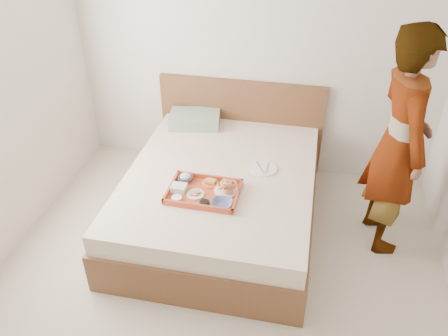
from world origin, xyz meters
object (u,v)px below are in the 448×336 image
(tray, at_px, (204,192))
(person, at_px, (399,144))
(dinner_plate, at_px, (263,169))
(bed, at_px, (221,198))

(tray, bearing_deg, person, 17.13)
(tray, relative_size, person, 0.30)
(tray, distance_m, dinner_plate, 0.61)
(bed, height_order, dinner_plate, dinner_plate)
(bed, xyz_separation_m, dinner_plate, (0.35, 0.12, 0.27))
(bed, bearing_deg, person, 3.94)
(bed, xyz_separation_m, tray, (-0.07, -0.32, 0.29))
(person, bearing_deg, bed, 80.88)
(bed, relative_size, person, 1.08)
(bed, bearing_deg, dinner_plate, 19.73)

